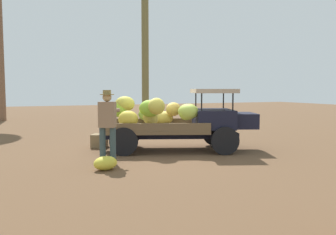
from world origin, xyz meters
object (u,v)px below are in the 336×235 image
loose_banana_bunch (105,163)px  wooden_crate (99,141)px  truck (182,120)px  farmer (107,122)px

loose_banana_bunch → wooden_crate: bearing=81.2°
loose_banana_bunch → truck: bearing=31.6°
farmer → loose_banana_bunch: size_ratio=3.24×
truck → loose_banana_bunch: size_ratio=8.34×
farmer → wooden_crate: (0.27, 2.41, -0.82)m
truck → wooden_crate: size_ratio=9.28×
truck → wooden_crate: 2.73m
farmer → wooden_crate: bearing=23.0°
farmer → loose_banana_bunch: farmer is taller
truck → wooden_crate: (-2.19, 1.46, -0.72)m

